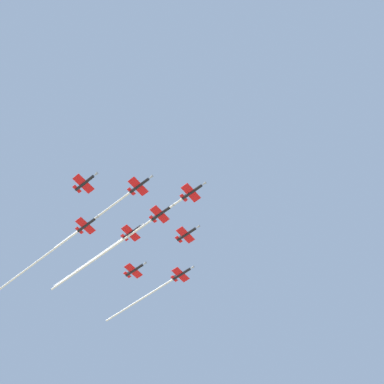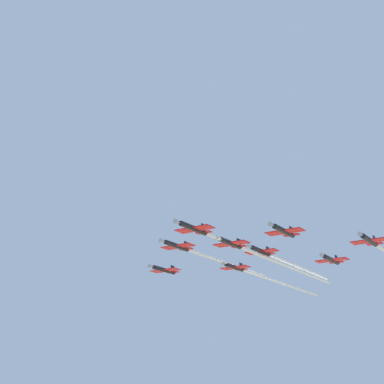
{
  "view_description": "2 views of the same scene",
  "coord_description": "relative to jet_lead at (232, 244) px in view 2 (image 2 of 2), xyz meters",
  "views": [
    {
      "loc": [
        5.43,
        70.74,
        2.69
      ],
      "look_at": [
        -4.4,
        -5.51,
        137.63
      ],
      "focal_mm": 38.24,
      "sensor_mm": 36.0,
      "label": 1
    },
    {
      "loc": [
        -117.02,
        19.61,
        105.98
      ],
      "look_at": [
        -13.71,
        -3.17,
        142.43
      ],
      "focal_mm": 52.99,
      "sensor_mm": 36.0,
      "label": 2
    }
  ],
  "objects": [
    {
      "name": "jet_tail_end",
      "position": [
        43.1,
        -24.07,
        0.51
      ],
      "size": [
        48.44,
        50.07,
        2.44
      ],
      "rotation": [
        0.0,
        0.0,
        0.77
      ],
      "color": "black"
    },
    {
      "name": "jet_port_inner",
      "position": [
        -11.97,
        -8.13,
        0.5
      ],
      "size": [
        9.71,
        9.93,
        2.44
      ],
      "rotation": [
        0.0,
        0.0,
        0.77
      ],
      "color": "black"
    },
    {
      "name": "jet_port_outer",
      "position": [
        14.5,
        -15.0,
        0.01
      ],
      "size": [
        49.5,
        51.17,
        2.44
      ],
      "rotation": [
        0.0,
        0.0,
        0.77
      ],
      "color": "black"
    },
    {
      "name": "jet_starboard_inner",
      "position": [
        18.81,
        1.05,
        0.97
      ],
      "size": [
        38.36,
        39.64,
        2.44
      ],
      "rotation": [
        0.0,
        0.0,
        0.77
      ],
      "color": "black"
    },
    {
      "name": "jet_port_trail",
      "position": [
        20.17,
        -20.87,
        1.16
      ],
      "size": [
        37.71,
        38.97,
        2.44
      ],
      "rotation": [
        0.0,
        0.0,
        0.77
      ],
      "color": "black"
    },
    {
      "name": "jet_lead",
      "position": [
        0.0,
        0.0,
        0.0
      ],
      "size": [
        41.45,
        42.84,
        2.44
      ],
      "rotation": [
        0.0,
        0.0,
        0.77
      ],
      "color": "black"
    },
    {
      "name": "jet_center_rear",
      "position": [
        28.69,
        11.35,
        -1.08
      ],
      "size": [
        9.71,
        9.93,
        2.44
      ],
      "rotation": [
        0.0,
        0.0,
        0.77
      ],
      "color": "black"
    },
    {
      "name": "jet_starboard_trail",
      "position": [
        7.84,
        -28.63,
        -0.73
      ],
      "size": [
        9.71,
        9.93,
        2.44
      ],
      "rotation": [
        0.0,
        0.0,
        0.77
      ],
      "color": "black"
    }
  ]
}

